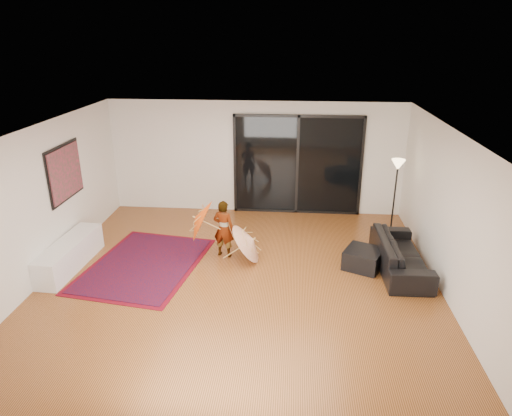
# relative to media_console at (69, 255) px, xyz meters

# --- Properties ---
(floor) EXTENTS (7.00, 7.00, 0.00)m
(floor) POSITION_rel_media_console_xyz_m (3.25, -0.28, -0.26)
(floor) COLOR #A65B2D
(floor) RESTS_ON ground
(ceiling) EXTENTS (7.00, 7.00, 0.00)m
(ceiling) POSITION_rel_media_console_xyz_m (3.25, -0.28, 2.44)
(ceiling) COLOR white
(ceiling) RESTS_ON wall_back
(wall_back) EXTENTS (7.00, 0.00, 7.00)m
(wall_back) POSITION_rel_media_console_xyz_m (3.25, 3.22, 1.09)
(wall_back) COLOR silver
(wall_back) RESTS_ON floor
(wall_front) EXTENTS (7.00, 0.00, 7.00)m
(wall_front) POSITION_rel_media_console_xyz_m (3.25, -3.78, 1.09)
(wall_front) COLOR silver
(wall_front) RESTS_ON floor
(wall_left) EXTENTS (0.00, 7.00, 7.00)m
(wall_left) POSITION_rel_media_console_xyz_m (-0.25, -0.28, 1.09)
(wall_left) COLOR silver
(wall_left) RESTS_ON floor
(wall_right) EXTENTS (0.00, 7.00, 7.00)m
(wall_right) POSITION_rel_media_console_xyz_m (6.75, -0.28, 1.09)
(wall_right) COLOR silver
(wall_right) RESTS_ON floor
(sliding_door) EXTENTS (3.06, 0.07, 2.40)m
(sliding_door) POSITION_rel_media_console_xyz_m (4.25, 3.18, 0.94)
(sliding_door) COLOR black
(sliding_door) RESTS_ON wall_back
(painting) EXTENTS (0.04, 1.28, 1.08)m
(painting) POSITION_rel_media_console_xyz_m (-0.21, 0.72, 1.39)
(painting) COLOR black
(painting) RESTS_ON wall_left
(media_console) EXTENTS (0.55, 1.88, 0.52)m
(media_console) POSITION_rel_media_console_xyz_m (0.00, 0.00, 0.00)
(media_console) COLOR white
(media_console) RESTS_ON floor
(speaker) EXTENTS (0.35, 0.35, 0.35)m
(speaker) POSITION_rel_media_console_xyz_m (0.00, -0.17, -0.08)
(speaker) COLOR #424244
(speaker) RESTS_ON floor
(persian_rug) EXTENTS (2.34, 2.99, 0.02)m
(persian_rug) POSITION_rel_media_console_xyz_m (1.37, 0.18, -0.25)
(persian_rug) COLOR #620817
(persian_rug) RESTS_ON floor
(sofa) EXTENTS (0.84, 2.06, 0.60)m
(sofa) POSITION_rel_media_console_xyz_m (6.20, 0.47, 0.04)
(sofa) COLOR black
(sofa) RESTS_ON floor
(ottoman) EXTENTS (0.85, 0.85, 0.37)m
(ottoman) POSITION_rel_media_console_xyz_m (5.52, 0.45, -0.07)
(ottoman) COLOR black
(ottoman) RESTS_ON floor
(floor_lamp) EXTENTS (0.29, 0.29, 1.67)m
(floor_lamp) POSITION_rel_media_console_xyz_m (6.35, 2.13, 1.06)
(floor_lamp) COLOR black
(floor_lamp) RESTS_ON floor
(child) EXTENTS (0.48, 0.37, 1.16)m
(child) POSITION_rel_media_console_xyz_m (2.83, 0.72, 0.32)
(child) COLOR #999999
(child) RESTS_ON floor
(parasol_orange) EXTENTS (0.52, 0.87, 0.88)m
(parasol_orange) POSITION_rel_media_console_xyz_m (2.28, 0.67, 0.48)
(parasol_orange) COLOR #E54E0C
(parasol_orange) RESTS_ON child
(parasol_white) EXTENTS (0.65, 0.83, 0.93)m
(parasol_white) POSITION_rel_media_console_xyz_m (3.43, 0.57, 0.25)
(parasol_white) COLOR beige
(parasol_white) RESTS_ON floor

